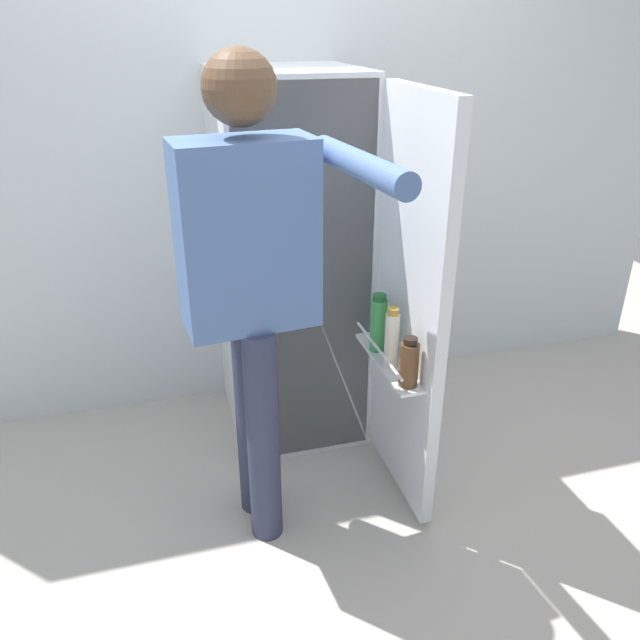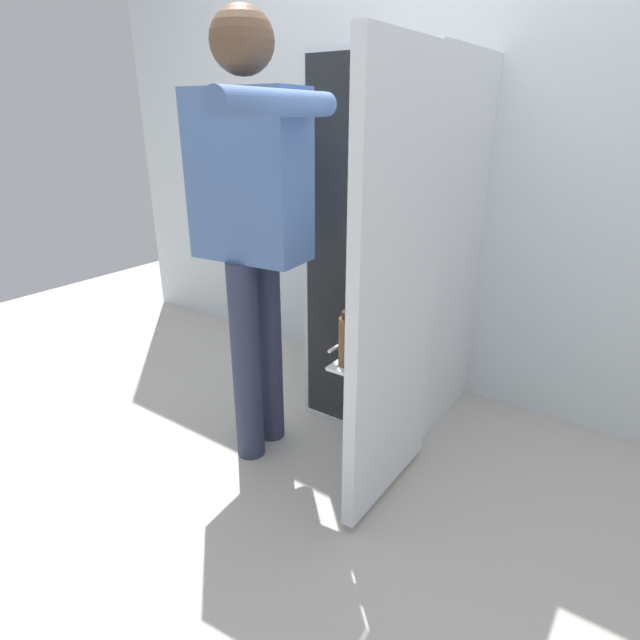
# 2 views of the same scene
# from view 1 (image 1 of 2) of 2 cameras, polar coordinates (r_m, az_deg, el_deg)

# --- Properties ---
(ground_plane) EXTENTS (6.50, 6.50, 0.00)m
(ground_plane) POSITION_cam_1_polar(r_m,az_deg,el_deg) (2.79, 0.34, -14.98)
(ground_plane) COLOR #B7B2A8
(kitchen_wall) EXTENTS (4.40, 0.10, 2.56)m
(kitchen_wall) POSITION_cam_1_polar(r_m,az_deg,el_deg) (3.09, -4.63, 15.50)
(kitchen_wall) COLOR silver
(kitchen_wall) RESTS_ON ground_plane
(refrigerator) EXTENTS (0.64, 1.23, 1.64)m
(refrigerator) POSITION_cam_1_polar(r_m,az_deg,el_deg) (2.82, -2.16, 4.91)
(refrigerator) COLOR silver
(refrigerator) RESTS_ON ground_plane
(person) EXTENTS (0.61, 0.74, 1.75)m
(person) POSITION_cam_1_polar(r_m,az_deg,el_deg) (2.11, -6.17, 4.42)
(person) COLOR #2D334C
(person) RESTS_ON ground_plane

